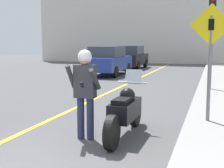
{
  "coord_description": "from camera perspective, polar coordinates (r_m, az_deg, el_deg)",
  "views": [
    {
      "loc": [
        3.16,
        -3.59,
        1.86
      ],
      "look_at": [
        1.18,
        2.5,
        1.03
      ],
      "focal_mm": 50.0,
      "sensor_mm": 36.0,
      "label": 1
    }
  ],
  "objects": [
    {
      "name": "parked_car_black",
      "position": [
        23.29,
        3.44,
        4.96
      ],
      "size": [
        1.88,
        4.2,
        1.68
      ],
      "color": "black",
      "rests_on": "ground"
    },
    {
      "name": "crossing_sign",
      "position": [
        7.13,
        17.52,
        5.74
      ],
      "size": [
        0.91,
        0.08,
        2.56
      ],
      "color": "slate",
      "rests_on": "sidewalk_curb"
    },
    {
      "name": "building_backdrop",
      "position": [
        29.83,
        12.15,
        11.33
      ],
      "size": [
        28.0,
        1.2,
        7.93
      ],
      "color": "beige",
      "rests_on": "ground"
    },
    {
      "name": "parked_car_blue",
      "position": [
        18.29,
        -0.74,
        4.3
      ],
      "size": [
        1.88,
        4.2,
        1.68
      ],
      "color": "black",
      "rests_on": "ground"
    },
    {
      "name": "traffic_light",
      "position": [
        12.32,
        17.79,
        10.37
      ],
      "size": [
        0.26,
        0.3,
        3.46
      ],
      "color": "#2D2D30",
      "rests_on": "sidewalk_curb"
    },
    {
      "name": "person_biker",
      "position": [
        5.99,
        -4.97,
        -0.16
      ],
      "size": [
        0.59,
        0.48,
        1.75
      ],
      "color": "#282D4C",
      "rests_on": "ground"
    },
    {
      "name": "motorcycle",
      "position": [
        6.27,
        2.45,
        -5.05
      ],
      "size": [
        0.62,
        2.34,
        1.3
      ],
      "color": "black",
      "rests_on": "ground"
    },
    {
      "name": "road_center_line",
      "position": [
        10.47,
        -3.31,
        -2.79
      ],
      "size": [
        0.12,
        36.0,
        0.01
      ],
      "color": "yellow",
      "rests_on": "ground"
    }
  ]
}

